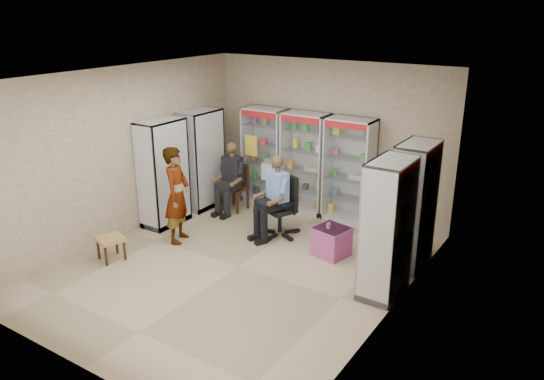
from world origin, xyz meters
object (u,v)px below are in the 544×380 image
Objects in this scene: pink_trunk at (331,241)px; standing_man at (177,195)px; cabinet_back_left at (265,156)px; cabinet_right_near at (387,229)px; cabinet_back_right at (349,171)px; woven_stool_b at (111,248)px; cabinet_back_mid at (305,163)px; wooden_chair at (235,188)px; cabinet_left_far at (202,160)px; office_chair at (280,206)px; seated_shopkeeper at (278,199)px; cabinet_left_near at (163,173)px; woven_stool_a at (377,260)px; cabinet_right_far at (413,205)px.

standing_man is at bearing -159.72° from pink_trunk.
cabinet_right_near is at bearing -32.28° from cabinet_back_left.
woven_stool_b is at bearing -124.38° from cabinet_back_right.
cabinet_back_mid reaches higher than wooden_chair.
cabinet_left_far is 2.86m from woven_stool_b.
pink_trunk is (-1.18, 0.68, -0.75)m from cabinet_right_near.
woven_stool_b is at bearing 139.72° from standing_man.
standing_man is (-1.37, -1.17, 0.30)m from office_chair.
seated_shopkeeper is at bearing -49.00° from cabinet_back_left.
cabinet_left_near is 4.22m from woven_stool_a.
cabinet_back_right is at bearing 127.79° from woven_stool_a.
woven_stool_b is (-4.13, -2.52, -0.80)m from cabinet_right_far.
wooden_chair is (0.68, 1.30, -0.53)m from cabinet_left_near.
office_chair reaches higher than woven_stool_a.
cabinet_right_near is 3.72m from standing_man.
cabinet_left_near is 1.84m from woven_stool_b.
cabinet_back_left is at bearing 135.00° from cabinet_left_far.
cabinet_back_right is at bearing 0.00° from cabinet_back_left.
cabinet_back_mid is at bearing 0.00° from cabinet_back_left.
cabinet_right_far is at bearing -34.73° from cabinet_back_right.
standing_man reaches higher than wooden_chair.
cabinet_right_far is 4.55m from cabinet_left_near.
cabinet_back_left reaches higher than woven_stool_b.
wooden_chair is 1.59m from seated_shopkeeper.
cabinet_back_mid and cabinet_right_far have the same top height.
cabinet_left_near is 5.06× the size of woven_stool_b.
seated_shopkeeper is at bearing 95.76° from cabinet_right_far.
office_chair is at bearing 112.76° from seated_shopkeeper.
woven_stool_a is (2.01, -0.36, -0.36)m from office_chair.
cabinet_left_far is 3.91× the size of pink_trunk.
cabinet_left_near is at bearing -132.80° from cabinet_back_mid.
office_chair is 2.08m from woven_stool_a.
woven_stool_b is at bearing -112.99° from cabinet_back_mid.
cabinet_right_far is at bearing 87.43° from cabinet_left_far.
wooden_chair is 1.55m from office_chair.
office_chair is 2.78× the size of woven_stool_a.
cabinet_back_mid is 1.00× the size of cabinet_left_far.
standing_man is at bearing -94.17° from cabinet_back_left.
woven_stool_a is at bearing 27.49° from woven_stool_b.
cabinet_right_far is 1.10m from cabinet_right_near.
wooden_chair is at bearing -18.32° from standing_man.
cabinet_right_far is at bearing -90.51° from standing_man.
seated_shopkeeper reaches higher than pink_trunk.
office_chair is 1.82m from standing_man.
office_chair is at bearing -47.94° from cabinet_back_left.
woven_stool_a is at bearing 148.89° from cabinet_right_far.
cabinet_back_right is 1.00× the size of cabinet_right_far.
cabinet_back_right is at bearing 18.75° from wooden_chair.
pink_trunk is (2.35, -1.55, -0.75)m from cabinet_back_left.
cabinet_back_left is at bearing 152.35° from woven_stool_a.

